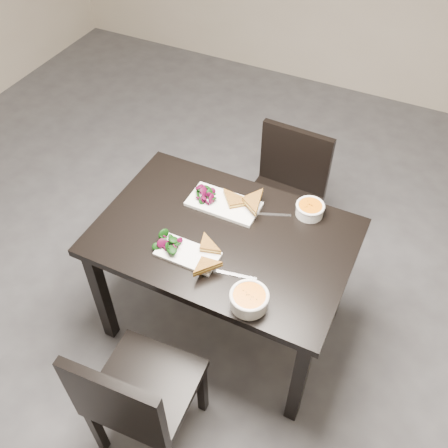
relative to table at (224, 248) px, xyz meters
name	(u,v)px	position (x,y,z in m)	size (l,w,h in m)	color
ground	(186,270)	(-0.38, 0.23, -0.65)	(5.00, 5.00, 0.00)	#47474C
table	(224,248)	(0.00, 0.00, 0.00)	(1.20, 0.80, 0.75)	black
chair_near	(135,397)	(-0.04, -0.77, -0.17)	(0.44, 0.44, 0.85)	black
chair_far	(285,191)	(0.07, 0.68, -0.17)	(0.44, 0.44, 0.85)	black
plate_near	(188,254)	(-0.09, -0.19, 0.11)	(0.28, 0.14, 0.01)	white
sandwich_near	(202,252)	(-0.03, -0.17, 0.14)	(0.14, 0.11, 0.05)	#9A6920
salad_near	(168,243)	(-0.19, -0.19, 0.13)	(0.09, 0.08, 0.04)	black
soup_bowl_near	(249,299)	(0.26, -0.31, 0.14)	(0.16, 0.16, 0.07)	white
cutlery_near	(236,275)	(0.15, -0.19, 0.10)	(0.18, 0.02, 0.00)	silver
plate_far	(224,204)	(-0.09, 0.17, 0.11)	(0.36, 0.18, 0.02)	white
sandwich_far	(235,204)	(-0.02, 0.16, 0.15)	(0.18, 0.13, 0.06)	#9A6920
salad_far	(206,193)	(-0.19, 0.17, 0.14)	(0.11, 0.10, 0.05)	black
soup_bowl_far	(310,209)	(0.32, 0.30, 0.13)	(0.14, 0.14, 0.06)	white
cutlery_far	(273,215)	(0.16, 0.22, 0.10)	(0.18, 0.02, 0.00)	silver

